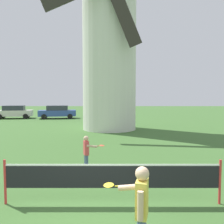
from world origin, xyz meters
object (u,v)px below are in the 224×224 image
Objects in this scene: windmill at (109,40)px; parked_car_cream at (14,112)px; parked_car_blue at (57,112)px; player_near at (140,206)px; tennis_net at (112,176)px; player_far at (86,151)px.

windmill is 16.03m from parked_car_cream.
player_near is at bearing -73.56° from parked_car_blue.
parked_car_cream reaches higher than tennis_net.
parked_car_blue is (-6.60, 22.04, 0.12)m from tennis_net.
windmill reaches higher than tennis_net.
player_far is 22.32m from parked_car_cream.
player_near is at bearing -62.79° from parked_car_cream.
player_far is (-0.68, -10.38, -6.42)m from windmill.
parked_car_blue is at bearing 106.30° from player_far.
windmill is at bearing -54.90° from parked_car_blue.
tennis_net is at bearing -61.79° from parked_car_cream.
player_near is (0.45, -1.84, 0.17)m from tennis_net.
tennis_net is 1.15× the size of parked_car_blue.
player_far is (-1.36, 4.44, -0.15)m from player_near.
player_far is (-0.91, 2.60, 0.01)m from tennis_net.
tennis_net is 23.00m from parked_car_blue.
player_near reaches higher than player_far.
windmill is at bearing 92.62° from player_near.
windmill is 12.36× the size of player_far.
player_near is 0.34× the size of parked_car_cream.
parked_car_cream is at bearing 117.21° from player_near.
player_far is at bearing 109.30° from tennis_net.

